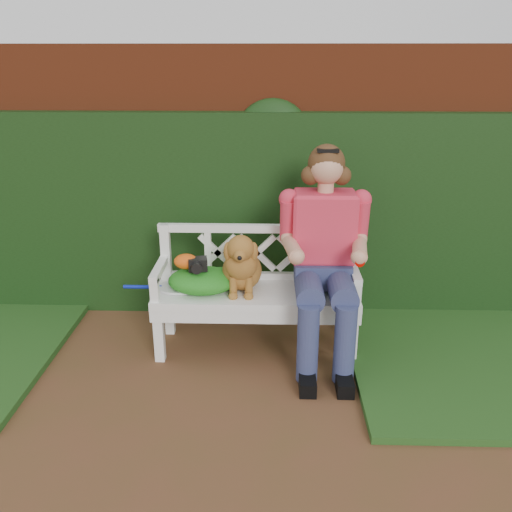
{
  "coord_description": "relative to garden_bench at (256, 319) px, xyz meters",
  "views": [
    {
      "loc": [
        0.51,
        -2.67,
        2.13
      ],
      "look_at": [
        0.4,
        1.0,
        0.75
      ],
      "focal_mm": 38.0,
      "sensor_mm": 36.0,
      "label": 1
    }
  ],
  "objects": [
    {
      "name": "camera_item",
      "position": [
        -0.42,
        -0.04,
        0.46
      ],
      "size": [
        0.15,
        0.12,
        0.09
      ],
      "primitive_type": "cube",
      "rotation": [
        0.0,
        0.0,
        0.17
      ],
      "color": "black",
      "rests_on": "green_bag"
    },
    {
      "name": "brick_wall",
      "position": [
        -0.4,
        0.9,
        0.86
      ],
      "size": [
        10.0,
        0.3,
        2.2
      ],
      "primitive_type": "cube",
      "color": "maroon",
      "rests_on": "ground"
    },
    {
      "name": "tennis_racket",
      "position": [
        -0.61,
        -0.0,
        0.25
      ],
      "size": [
        0.64,
        0.39,
        0.03
      ],
      "primitive_type": null,
      "rotation": [
        0.0,
        0.0,
        0.26
      ],
      "color": "silver",
      "rests_on": "garden_bench"
    },
    {
      "name": "seated_woman",
      "position": [
        0.49,
        -0.02,
        0.56
      ],
      "size": [
        0.95,
        1.08,
        1.6
      ],
      "primitive_type": null,
      "rotation": [
        0.0,
        0.0,
        0.36
      ],
      "color": "#EB4767",
      "rests_on": "ground"
    },
    {
      "name": "ivy_hedge",
      "position": [
        -0.4,
        0.68,
        0.61
      ],
      "size": [
        10.0,
        0.18,
        1.7
      ],
      "primitive_type": "cube",
      "color": "#163512",
      "rests_on": "ground"
    },
    {
      "name": "baseball_glove",
      "position": [
        -0.51,
        -0.02,
        0.47
      ],
      "size": [
        0.19,
        0.16,
        0.11
      ],
      "primitive_type": "ellipsoid",
      "rotation": [
        0.0,
        0.0,
        -0.15
      ],
      "color": "#D9510F",
      "rests_on": "green_bag"
    },
    {
      "name": "green_bag",
      "position": [
        -0.4,
        -0.02,
        0.33
      ],
      "size": [
        0.6,
        0.53,
        0.17
      ],
      "primitive_type": null,
      "rotation": [
        0.0,
        0.0,
        -0.32
      ],
      "color": "#28893B",
      "rests_on": "garden_bench"
    },
    {
      "name": "dog",
      "position": [
        -0.1,
        -0.01,
        0.48
      ],
      "size": [
        0.46,
        0.52,
        0.47
      ],
      "primitive_type": null,
      "rotation": [
        0.0,
        0.0,
        0.43
      ],
      "color": "olive",
      "rests_on": "garden_bench"
    },
    {
      "name": "garden_bench",
      "position": [
        0.0,
        0.0,
        0.0
      ],
      "size": [
        1.61,
        0.69,
        0.48
      ],
      "primitive_type": null,
      "rotation": [
        0.0,
        0.0,
        -0.06
      ],
      "color": "white",
      "rests_on": "ground"
    },
    {
      "name": "ground",
      "position": [
        -0.4,
        -1.0,
        -0.24
      ],
      "size": [
        60.0,
        60.0,
        0.0
      ],
      "primitive_type": "plane",
      "color": "brown"
    }
  ]
}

